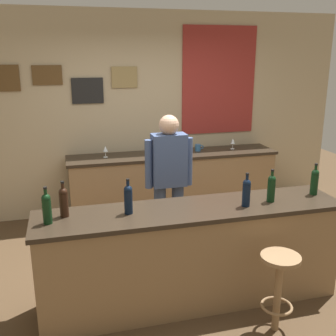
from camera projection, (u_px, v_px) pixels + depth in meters
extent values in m
plane|color=#4C3823|center=(179.00, 277.00, 4.14)|extent=(10.00, 10.00, 0.00)
cube|color=tan|center=(139.00, 114.00, 5.64)|extent=(6.00, 0.06, 2.80)
cube|color=brown|center=(6.00, 78.00, 5.04)|extent=(0.32, 0.02, 0.33)
cube|color=brown|center=(47.00, 75.00, 5.15)|extent=(0.37, 0.02, 0.25)
cube|color=black|center=(88.00, 91.00, 5.33)|extent=(0.42, 0.02, 0.34)
cube|color=#997F4C|center=(124.00, 77.00, 5.41)|extent=(0.35, 0.02, 0.28)
cube|color=maroon|center=(219.00, 81.00, 5.77)|extent=(1.10, 0.02, 1.51)
cube|color=olive|center=(192.00, 257.00, 3.65)|extent=(2.69, 0.57, 0.88)
cube|color=#2D2319|center=(192.00, 210.00, 3.52)|extent=(2.75, 0.60, 0.04)
cube|color=olive|center=(173.00, 186.00, 5.65)|extent=(2.84, 0.53, 0.86)
cube|color=#2D2319|center=(174.00, 155.00, 5.53)|extent=(2.90, 0.56, 0.04)
cylinder|color=#384766|center=(178.00, 221.00, 4.45)|extent=(0.13, 0.13, 0.86)
cylinder|color=#384766|center=(160.00, 223.00, 4.40)|extent=(0.13, 0.13, 0.86)
cube|color=#3F517A|center=(169.00, 160.00, 4.23)|extent=(0.36, 0.20, 0.56)
sphere|color=tan|center=(169.00, 125.00, 4.13)|extent=(0.21, 0.21, 0.21)
cylinder|color=#3F517A|center=(189.00, 161.00, 4.30)|extent=(0.08, 0.08, 0.52)
cylinder|color=#3F517A|center=(149.00, 164.00, 4.19)|extent=(0.08, 0.08, 0.52)
cylinder|color=olive|center=(277.00, 295.00, 3.27)|extent=(0.06, 0.06, 0.65)
torus|color=olive|center=(277.00, 306.00, 3.30)|extent=(0.26, 0.26, 0.02)
cylinder|color=olive|center=(281.00, 258.00, 3.18)|extent=(0.32, 0.32, 0.03)
cylinder|color=black|center=(47.00, 212.00, 3.17)|extent=(0.07, 0.07, 0.20)
sphere|color=black|center=(46.00, 198.00, 3.14)|extent=(0.07, 0.07, 0.07)
cylinder|color=black|center=(46.00, 194.00, 3.13)|extent=(0.03, 0.03, 0.09)
cylinder|color=black|center=(45.00, 188.00, 3.11)|extent=(0.03, 0.03, 0.02)
cylinder|color=black|center=(64.00, 205.00, 3.30)|extent=(0.07, 0.07, 0.20)
sphere|color=black|center=(63.00, 192.00, 3.27)|extent=(0.07, 0.07, 0.07)
cylinder|color=black|center=(63.00, 188.00, 3.26)|extent=(0.03, 0.03, 0.09)
cylinder|color=black|center=(62.00, 182.00, 3.25)|extent=(0.03, 0.03, 0.02)
cylinder|color=black|center=(128.00, 202.00, 3.37)|extent=(0.07, 0.07, 0.20)
sphere|color=black|center=(128.00, 190.00, 3.34)|extent=(0.07, 0.07, 0.07)
cylinder|color=black|center=(128.00, 186.00, 3.33)|extent=(0.03, 0.03, 0.09)
cylinder|color=black|center=(128.00, 180.00, 3.31)|extent=(0.03, 0.03, 0.02)
cylinder|color=black|center=(246.00, 195.00, 3.53)|extent=(0.07, 0.07, 0.20)
sphere|color=black|center=(247.00, 183.00, 3.50)|extent=(0.07, 0.07, 0.07)
cylinder|color=black|center=(247.00, 180.00, 3.49)|extent=(0.03, 0.03, 0.09)
cylinder|color=black|center=(247.00, 174.00, 3.48)|extent=(0.03, 0.03, 0.02)
cylinder|color=black|center=(271.00, 191.00, 3.64)|extent=(0.07, 0.07, 0.20)
sphere|color=black|center=(272.00, 179.00, 3.61)|extent=(0.07, 0.07, 0.07)
cylinder|color=black|center=(272.00, 176.00, 3.60)|extent=(0.03, 0.03, 0.09)
cylinder|color=black|center=(273.00, 170.00, 3.59)|extent=(0.03, 0.03, 0.02)
cylinder|color=black|center=(314.00, 184.00, 3.83)|extent=(0.07, 0.07, 0.20)
sphere|color=black|center=(315.00, 173.00, 3.80)|extent=(0.07, 0.07, 0.07)
cylinder|color=black|center=(316.00, 170.00, 3.79)|extent=(0.03, 0.03, 0.09)
cylinder|color=black|center=(316.00, 164.00, 3.78)|extent=(0.03, 0.03, 0.02)
cylinder|color=silver|center=(106.00, 157.00, 5.32)|extent=(0.06, 0.06, 0.00)
cylinder|color=silver|center=(106.00, 154.00, 5.31)|extent=(0.01, 0.01, 0.07)
cone|color=silver|center=(105.00, 149.00, 5.28)|extent=(0.07, 0.07, 0.08)
cylinder|color=silver|center=(165.00, 155.00, 5.44)|extent=(0.06, 0.06, 0.00)
cylinder|color=silver|center=(165.00, 152.00, 5.43)|extent=(0.01, 0.01, 0.07)
cone|color=silver|center=(165.00, 147.00, 5.41)|extent=(0.07, 0.07, 0.08)
cylinder|color=silver|center=(233.00, 149.00, 5.79)|extent=(0.06, 0.06, 0.00)
cylinder|color=silver|center=(233.00, 146.00, 5.77)|extent=(0.01, 0.01, 0.07)
cone|color=silver|center=(233.00, 141.00, 5.75)|extent=(0.07, 0.07, 0.08)
cylinder|color=#336699|center=(198.00, 148.00, 5.66)|extent=(0.08, 0.08, 0.09)
torus|color=#336699|center=(202.00, 147.00, 5.67)|extent=(0.06, 0.01, 0.06)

